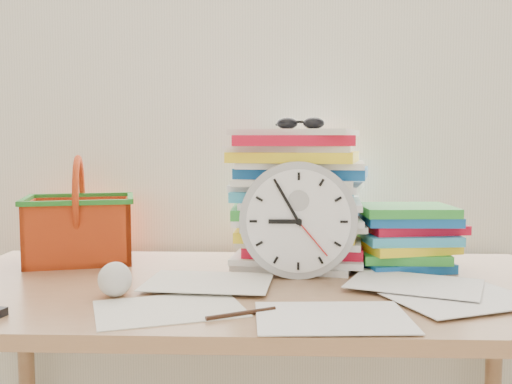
{
  "coord_description": "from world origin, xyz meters",
  "views": [
    {
      "loc": [
        0.05,
        0.37,
        1.06
      ],
      "look_at": [
        0.01,
        1.6,
        0.95
      ],
      "focal_mm": 40.0,
      "sensor_mm": 36.0,
      "label": 1
    }
  ],
  "objects_px": {
    "basket": "(79,210)",
    "paper_stack": "(297,197)",
    "desk": "(252,316)",
    "clock": "(298,220)",
    "book_stack": "(408,237)"
  },
  "relations": [
    {
      "from": "basket",
      "to": "paper_stack",
      "type": "bearing_deg",
      "value": -15.59
    },
    {
      "from": "paper_stack",
      "to": "desk",
      "type": "bearing_deg",
      "value": -116.92
    },
    {
      "from": "paper_stack",
      "to": "basket",
      "type": "distance_m",
      "value": 0.56
    },
    {
      "from": "desk",
      "to": "clock",
      "type": "height_order",
      "value": "clock"
    },
    {
      "from": "desk",
      "to": "paper_stack",
      "type": "relative_size",
      "value": 4.11
    },
    {
      "from": "paper_stack",
      "to": "book_stack",
      "type": "height_order",
      "value": "paper_stack"
    },
    {
      "from": "clock",
      "to": "basket",
      "type": "relative_size",
      "value": 0.99
    },
    {
      "from": "desk",
      "to": "book_stack",
      "type": "height_order",
      "value": "book_stack"
    },
    {
      "from": "clock",
      "to": "basket",
      "type": "xyz_separation_m",
      "value": [
        -0.56,
        0.15,
        0.0
      ]
    },
    {
      "from": "desk",
      "to": "basket",
      "type": "distance_m",
      "value": 0.55
    },
    {
      "from": "paper_stack",
      "to": "basket",
      "type": "height_order",
      "value": "paper_stack"
    },
    {
      "from": "desk",
      "to": "paper_stack",
      "type": "height_order",
      "value": "paper_stack"
    },
    {
      "from": "desk",
      "to": "book_stack",
      "type": "xyz_separation_m",
      "value": [
        0.38,
        0.17,
        0.15
      ]
    },
    {
      "from": "desk",
      "to": "basket",
      "type": "xyz_separation_m",
      "value": [
        -0.46,
        0.22,
        0.21
      ]
    },
    {
      "from": "book_stack",
      "to": "paper_stack",
      "type": "bearing_deg",
      "value": 171.59
    }
  ]
}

